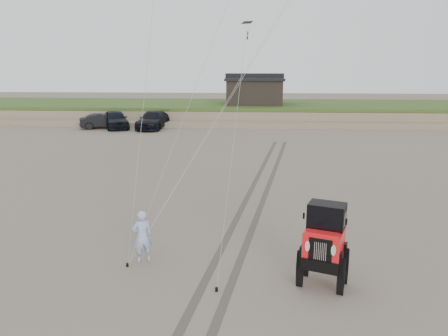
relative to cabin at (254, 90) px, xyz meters
The scene contains 11 objects.
ground 37.20m from the cabin, 93.09° to the right, with size 160.00×160.00×0.00m, color #6B6054.
dune_ridge 3.18m from the cabin, 165.96° to the left, with size 160.00×14.25×1.73m.
cabin is the anchor object (origin of this frame).
truck_a 15.65m from the cabin, 150.79° to the right, with size 2.06×5.13×1.75m, color black.
truck_b 16.80m from the cabin, 152.49° to the right, with size 1.51×4.34×1.43m, color black.
truck_c 12.55m from the cabin, 142.83° to the right, with size 2.30×5.66×1.64m, color black.
jeep 37.65m from the cabin, 87.24° to the right, with size 2.26×5.24×1.95m, color red, non-canonical shape.
man 36.57m from the cabin, 95.87° to the right, with size 0.63×0.41×1.73m, color #99B2ED.
stake_main 37.09m from the cabin, 96.44° to the right, with size 0.08×0.08×0.12m, color black.
stake_aux 38.22m from the cabin, 91.82° to the right, with size 0.08×0.08×0.12m, color black.
tire_tracks 29.18m from the cabin, 90.00° to the right, with size 5.22×29.74×0.01m.
Camera 1 is at (1.70, -12.18, 6.31)m, focal length 35.00 mm.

